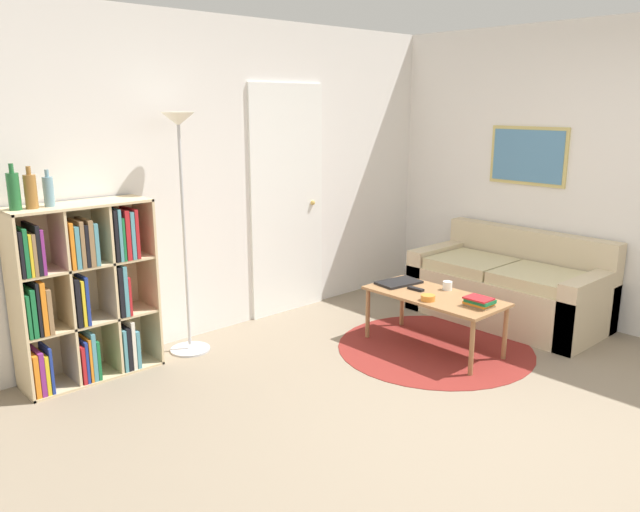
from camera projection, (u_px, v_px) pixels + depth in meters
The scene contains 16 objects.
ground_plane at pixel (500, 433), 3.72m from camera, with size 14.00×14.00×0.00m, color gray.
wall_back at pixel (239, 178), 5.32m from camera, with size 7.49×0.11×2.60m.
wall_right at pixel (519, 170), 5.83m from camera, with size 0.08×5.62×2.60m.
rug at pixel (435, 348), 5.00m from camera, with size 1.55×1.55×0.01m.
bookshelf at pixel (81, 292), 4.33m from camera, with size 0.95×0.34×1.25m.
floor_lamp at pixel (181, 175), 4.63m from camera, with size 0.31×0.31×1.85m.
couch at pixel (511, 289), 5.64m from camera, with size 0.84×1.65×0.79m.
coffee_table at pixel (434, 300), 4.92m from camera, with size 0.52×1.10×0.45m.
laptop at pixel (399, 282), 5.21m from camera, with size 0.39×0.27×0.02m.
bowl at pixel (428, 298), 4.76m from camera, with size 0.11×0.11×0.04m.
book_stack_on_table at pixel (479, 302), 4.62m from camera, with size 0.16×0.20×0.07m.
cup at pixel (447, 286), 5.03m from camera, with size 0.08×0.08×0.07m.
remote at pixel (416, 289), 5.02m from camera, with size 0.05×0.14×0.02m.
bottle_left at pixel (14, 191), 3.92m from camera, with size 0.08×0.08×0.29m.
bottle_middle at pixel (31, 191), 3.98m from camera, with size 0.08×0.08×0.27m.
bottle_right at pixel (49, 191), 4.06m from camera, with size 0.07×0.07×0.24m.
Camera 1 is at (-3.06, -1.75, 1.91)m, focal length 35.00 mm.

